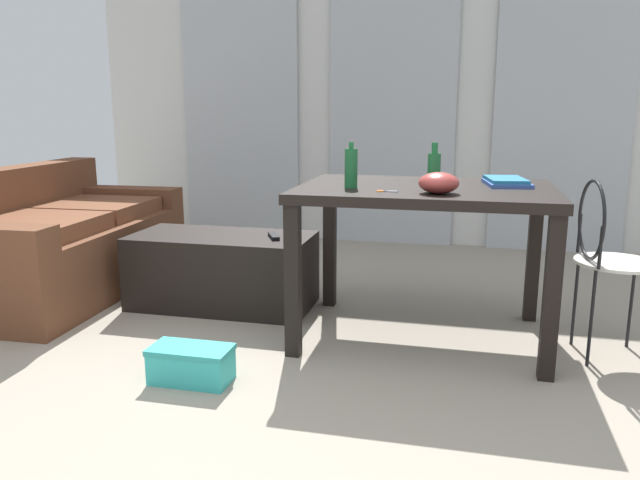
% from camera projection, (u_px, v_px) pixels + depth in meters
% --- Properties ---
extents(ground_plane, '(8.98, 8.98, 0.00)m').
position_uv_depth(ground_plane, '(339.00, 324.00, 3.44)').
color(ground_plane, gray).
extents(wall_back, '(5.41, 0.10, 2.62)m').
position_uv_depth(wall_back, '(394.00, 92.00, 5.32)').
color(wall_back, silver).
rests_on(wall_back, ground).
extents(curtains, '(3.85, 0.03, 2.15)m').
position_uv_depth(curtains, '(392.00, 120.00, 5.29)').
color(curtains, '#B2B7BC').
rests_on(curtains, ground).
extents(couch, '(0.98, 1.78, 0.80)m').
position_uv_depth(couch, '(58.00, 244.00, 4.01)').
color(couch, brown).
rests_on(couch, ground).
extents(coffee_table, '(1.08, 0.53, 0.44)m').
position_uv_depth(coffee_table, '(223.00, 270.00, 3.72)').
color(coffee_table, black).
rests_on(coffee_table, ground).
extents(craft_table, '(1.27, 0.91, 0.80)m').
position_uv_depth(craft_table, '(425.00, 207.00, 3.11)').
color(craft_table, black).
rests_on(craft_table, ground).
extents(wire_chair, '(0.38, 0.40, 0.86)m').
position_uv_depth(wire_chair, '(604.00, 247.00, 2.89)').
color(wire_chair, silver).
rests_on(wire_chair, ground).
extents(bottle_near, '(0.06, 0.06, 0.22)m').
position_uv_depth(bottle_near, '(434.00, 170.00, 2.99)').
color(bottle_near, '#195B2D').
rests_on(bottle_near, craft_table).
extents(bottle_far, '(0.06, 0.06, 0.22)m').
position_uv_depth(bottle_far, '(351.00, 168.00, 3.02)').
color(bottle_far, '#195B2D').
rests_on(bottle_far, craft_table).
extents(bowl, '(0.19, 0.19, 0.10)m').
position_uv_depth(bowl, '(439.00, 183.00, 2.82)').
color(bowl, '#9E3833').
rests_on(bowl, craft_table).
extents(book_stack, '(0.25, 0.33, 0.04)m').
position_uv_depth(book_stack, '(506.00, 182.00, 3.14)').
color(book_stack, '#33519E').
rests_on(book_stack, craft_table).
extents(scissors, '(0.10, 0.05, 0.00)m').
position_uv_depth(scissors, '(385.00, 191.00, 2.90)').
color(scissors, '#9EA0A5').
rests_on(scissors, craft_table).
extents(tv_remote_primary, '(0.12, 0.18, 0.02)m').
position_uv_depth(tv_remote_primary, '(274.00, 236.00, 3.59)').
color(tv_remote_primary, black).
rests_on(tv_remote_primary, coffee_table).
extents(shoebox, '(0.36, 0.19, 0.16)m').
position_uv_depth(shoebox, '(191.00, 364.00, 2.70)').
color(shoebox, '#33B2AD').
rests_on(shoebox, ground).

